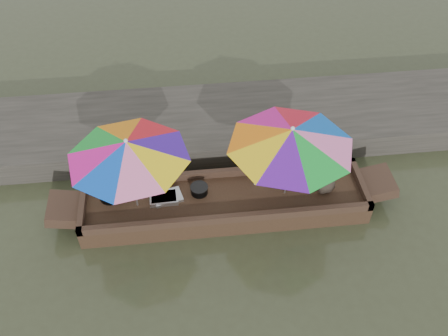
{
  "coord_description": "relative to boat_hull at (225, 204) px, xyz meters",
  "views": [
    {
      "loc": [
        -0.68,
        -5.94,
        7.04
      ],
      "look_at": [
        0.0,
        0.1,
        1.0
      ],
      "focal_mm": 40.0,
      "sensor_mm": 36.0,
      "label": 1
    }
  ],
  "objects": [
    {
      "name": "boat_hull",
      "position": [
        0.0,
        0.0,
        0.0
      ],
      "size": [
        5.11,
        1.2,
        0.35
      ],
      "primitive_type": "cube",
      "color": "black",
      "rests_on": "water"
    },
    {
      "name": "supply_bag",
      "position": [
        0.73,
        0.34,
        0.3
      ],
      "size": [
        0.31,
        0.26,
        0.26
      ],
      "primitive_type": "cube",
      "rotation": [
        0.0,
        0.0,
        -0.17
      ],
      "color": "silver",
      "rests_on": "boat_hull"
    },
    {
      "name": "vendor",
      "position": [
        1.83,
        0.0,
        0.68
      ],
      "size": [
        0.59,
        0.51,
        1.02
      ],
      "primitive_type": "imported",
      "rotation": [
        0.0,
        0.0,
        3.61
      ],
      "color": "#342C23",
      "rests_on": "boat_hull"
    },
    {
      "name": "umbrella_stern",
      "position": [
        1.1,
        0.0,
        0.95
      ],
      "size": [
        2.29,
        2.29,
        1.55
      ],
      "primitive_type": null,
      "rotation": [
        0.0,
        0.0,
        0.07
      ],
      "color": "blue",
      "rests_on": "boat_hull"
    },
    {
      "name": "charcoal_grill",
      "position": [
        -0.44,
        0.17,
        0.25
      ],
      "size": [
        0.3,
        0.3,
        0.14
      ],
      "primitive_type": "cylinder",
      "color": "black",
      "rests_on": "boat_hull"
    },
    {
      "name": "tray_crayfish",
      "position": [
        -1.08,
        0.07,
        0.22
      ],
      "size": [
        0.51,
        0.36,
        0.09
      ],
      "primitive_type": "cube",
      "rotation": [
        0.0,
        0.0,
        0.03
      ],
      "color": "silver",
      "rests_on": "boat_hull"
    },
    {
      "name": "cooking_pot",
      "position": [
        -2.03,
        0.24,
        0.28
      ],
      "size": [
        0.4,
        0.4,
        0.21
      ],
      "primitive_type": "cylinder",
      "color": "black",
      "rests_on": "boat_hull"
    },
    {
      "name": "umbrella_bow",
      "position": [
        -1.55,
        0.0,
        0.95
      ],
      "size": [
        2.38,
        2.38,
        1.55
      ],
      "primitive_type": null,
      "rotation": [
        0.0,
        0.0,
        -0.19
      ],
      "color": "#3E14A5",
      "rests_on": "boat_hull"
    },
    {
      "name": "tray_scallop",
      "position": [
        -1.01,
        0.1,
        0.21
      ],
      "size": [
        0.57,
        0.45,
        0.06
      ],
      "primitive_type": "cube",
      "rotation": [
        0.0,
        0.0,
        0.23
      ],
      "color": "silver",
      "rests_on": "boat_hull"
    },
    {
      "name": "dock",
      "position": [
        0.0,
        2.2,
        0.08
      ],
      "size": [
        22.0,
        2.2,
        0.5
      ],
      "primitive_type": "cube",
      "color": "#2D2B26",
      "rests_on": "ground"
    },
    {
      "name": "water",
      "position": [
        0.0,
        0.0,
        -0.17
      ],
      "size": [
        80.0,
        80.0,
        0.0
      ],
      "primitive_type": "plane",
      "color": "#3D442B",
      "rests_on": "ground"
    }
  ]
}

